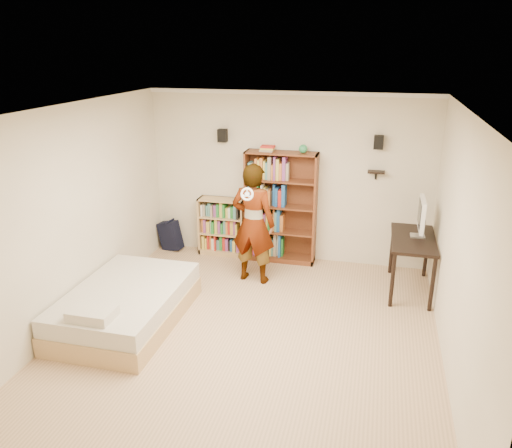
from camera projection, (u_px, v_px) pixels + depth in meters
The scene contains 14 objects.
ground at pixel (249, 335), 6.10m from camera, with size 4.50×5.00×0.01m, color tan.
room_shell at pixel (248, 197), 5.50m from camera, with size 4.52×5.02×2.71m.
crown_molding at pixel (248, 113), 5.20m from camera, with size 4.50×5.00×0.06m.
speaker_left at pixel (223, 136), 7.85m from camera, with size 0.14×0.12×0.20m, color black.
speaker_right at pixel (379, 142), 7.31m from camera, with size 0.14×0.12×0.20m, color black.
wall_shelf at pixel (376, 172), 7.47m from camera, with size 0.25×0.16×0.03m, color black.
tall_bookshelf at pixel (281, 208), 7.95m from camera, with size 1.13×0.33×1.80m, color brown, non-canonical shape.
low_bookshelf at pixel (222, 227), 8.33m from camera, with size 0.77×0.29×0.97m, color #D9AF75, non-canonical shape.
computer_desk at pixel (411, 264), 7.08m from camera, with size 0.59×1.19×0.81m, color black, non-canonical shape.
imac at pixel (420, 218), 6.90m from camera, with size 0.11×0.55×0.55m, color white, non-canonical shape.
daybed at pixel (126, 301), 6.30m from camera, with size 1.28×1.98×0.58m, color beige, non-canonical shape.
person at pixel (253, 224), 7.24m from camera, with size 0.65×0.43×1.79m, color black.
wii_wheel at pixel (247, 194), 6.75m from camera, with size 0.19×0.19×0.03m, color white.
navy_bag at pixel (170, 235), 8.59m from camera, with size 0.38×0.25×0.51m, color black, non-canonical shape.
Camera 1 is at (1.36, -5.11, 3.33)m, focal length 35.00 mm.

